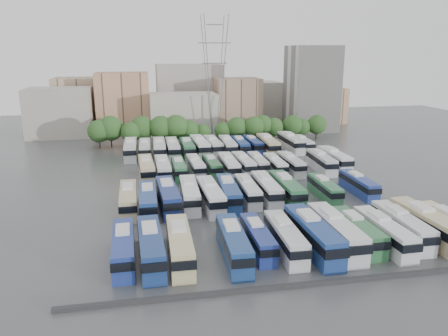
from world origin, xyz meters
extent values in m
plane|color=#424447|center=(0.00, 0.00, 0.00)|extent=(220.00, 220.00, 0.00)
cube|color=#2D2D30|center=(0.00, -33.00, 0.25)|extent=(56.00, 0.50, 0.50)
cylinder|color=black|center=(-29.55, 42.02, 1.21)|extent=(0.36, 0.36, 2.42)
sphere|color=#234C1E|center=(-29.55, 42.02, 4.50)|extent=(5.82, 5.82, 5.82)
cylinder|color=black|center=(-26.64, 42.75, 1.36)|extent=(0.36, 0.36, 2.71)
sphere|color=#234C1E|center=(-26.64, 42.75, 5.03)|extent=(6.51, 6.51, 6.51)
cylinder|color=black|center=(-21.50, 41.25, 1.10)|extent=(0.36, 0.36, 2.21)
sphere|color=#234C1E|center=(-21.50, 41.25, 4.10)|extent=(5.30, 5.30, 5.30)
cylinder|color=black|center=(-18.64, 42.83, 1.31)|extent=(0.36, 0.36, 2.61)
sphere|color=#234C1E|center=(-18.64, 42.83, 4.85)|extent=(6.27, 6.27, 6.27)
cylinder|color=black|center=(-13.71, 41.82, 1.32)|extent=(0.36, 0.36, 2.64)
sphere|color=#234C1E|center=(-13.71, 41.82, 4.90)|extent=(6.33, 6.33, 6.33)
cylinder|color=black|center=(-9.80, 41.32, 1.35)|extent=(0.36, 0.36, 2.71)
sphere|color=#234C1E|center=(-9.80, 41.32, 5.03)|extent=(6.50, 6.50, 6.50)
cylinder|color=black|center=(-6.37, 41.60, 1.09)|extent=(0.36, 0.36, 2.17)
sphere|color=#234C1E|center=(-6.37, 41.60, 4.04)|extent=(5.22, 5.22, 5.22)
cylinder|color=black|center=(-2.63, 42.19, 0.90)|extent=(0.36, 0.36, 1.81)
sphere|color=#234C1E|center=(-2.63, 42.19, 3.36)|extent=(4.34, 4.34, 4.34)
cylinder|color=black|center=(2.77, 41.90, 0.96)|extent=(0.36, 0.36, 1.93)
sphere|color=#234C1E|center=(2.77, 41.90, 3.58)|extent=(4.62, 4.62, 4.62)
cylinder|color=black|center=(6.58, 41.74, 1.17)|extent=(0.36, 0.36, 2.35)
sphere|color=#234C1E|center=(6.58, 41.74, 4.36)|extent=(5.63, 5.63, 5.63)
cylinder|color=black|center=(11.14, 41.17, 1.20)|extent=(0.36, 0.36, 2.39)
sphere|color=#234C1E|center=(11.14, 41.17, 4.44)|extent=(5.74, 5.74, 5.74)
cylinder|color=black|center=(14.06, 42.82, 1.21)|extent=(0.36, 0.36, 2.42)
sphere|color=#234C1E|center=(14.06, 42.82, 4.49)|extent=(5.80, 5.80, 5.80)
cylinder|color=black|center=(17.35, 42.52, 1.08)|extent=(0.36, 0.36, 2.15)
sphere|color=#234C1E|center=(17.35, 42.52, 4.00)|extent=(5.17, 5.17, 5.17)
cylinder|color=black|center=(22.80, 42.59, 1.17)|extent=(0.36, 0.36, 2.33)
sphere|color=#234C1E|center=(22.80, 42.59, 4.33)|extent=(5.60, 5.60, 5.60)
cylinder|color=black|center=(25.63, 42.84, 0.99)|extent=(0.36, 0.36, 1.99)
sphere|color=#234C1E|center=(25.63, 42.84, 3.69)|extent=(4.76, 4.76, 4.76)
cylinder|color=black|center=(29.98, 42.75, 1.14)|extent=(0.36, 0.36, 2.28)
sphere|color=#234C1E|center=(29.98, 42.75, 4.24)|extent=(5.48, 5.48, 5.48)
cube|color=#9E998E|center=(-42.00, 62.00, 7.00)|extent=(18.00, 14.00, 14.00)
cube|color=tan|center=(-24.00, 68.00, 9.00)|extent=(16.00, 12.00, 18.00)
cube|color=#ADA89E|center=(-6.00, 60.00, 6.00)|extent=(20.00, 14.00, 12.00)
cube|color=gray|center=(12.00, 66.00, 8.00)|extent=(14.00, 12.00, 16.00)
cube|color=gray|center=(-2.00, 80.00, 10.00)|extent=(22.00, 16.00, 20.00)
cube|color=tan|center=(-38.00, 78.00, 8.00)|extent=(16.00, 14.00, 16.00)
cube|color=#A39E93|center=(20.00, 78.00, 7.00)|extent=(18.00, 14.00, 14.00)
cube|color=tan|center=(44.00, 72.00, 6.00)|extent=(14.00, 12.00, 12.00)
cube|color=gray|center=(-14.00, 74.00, 5.00)|extent=(12.00, 10.00, 10.00)
cube|color=silver|center=(34.00, 58.00, 13.00)|extent=(14.00, 14.00, 26.00)
cylinder|color=slate|center=(0.00, 48.00, 17.00)|extent=(2.90, 2.91, 33.83)
cylinder|color=slate|center=(0.00, 52.00, 17.00)|extent=(2.90, 2.91, 33.83)
cylinder|color=slate|center=(4.00, 48.00, 17.00)|extent=(2.90, 2.91, 33.83)
cylinder|color=slate|center=(4.00, 52.00, 17.00)|extent=(2.90, 2.91, 33.83)
cube|color=slate|center=(2.00, 50.00, 31.28)|extent=(4.50, 0.30, 0.30)
cube|color=slate|center=(2.00, 50.00, 26.52)|extent=(9.00, 0.30, 0.30)
cube|color=slate|center=(2.00, 50.00, 21.08)|extent=(7.00, 0.30, 0.30)
cube|color=navy|center=(-21.46, -23.48, 1.65)|extent=(2.77, 11.73, 3.31)
cube|color=black|center=(-21.45, -23.63, 2.28)|extent=(2.89, 11.90, 0.97)
cube|color=silver|center=(-21.50, -22.02, 3.52)|extent=(1.73, 3.15, 0.43)
cube|color=navy|center=(-18.24, -24.03, 1.77)|extent=(3.09, 12.55, 3.53)
cube|color=black|center=(-18.24, -24.18, 2.44)|extent=(3.22, 12.74, 1.04)
cube|color=silver|center=(-18.30, -22.47, 3.76)|extent=(1.88, 3.38, 0.46)
cube|color=#C8BC8A|center=(-14.83, -24.22, 1.75)|extent=(2.82, 12.41, 3.50)
cube|color=black|center=(-14.83, -24.38, 2.42)|extent=(2.95, 12.59, 1.03)
cube|color=silver|center=(-14.81, -22.68, 3.73)|extent=(1.80, 3.33, 0.45)
cube|color=navy|center=(-8.41, -24.98, 1.73)|extent=(2.99, 12.26, 3.45)
cube|color=black|center=(-8.42, -25.13, 2.39)|extent=(3.11, 12.45, 1.02)
cube|color=silver|center=(-8.36, -23.46, 3.68)|extent=(1.83, 3.30, 0.45)
cube|color=navy|center=(-4.99, -23.40, 1.51)|extent=(2.34, 10.69, 3.03)
cube|color=black|center=(-4.99, -23.54, 2.09)|extent=(2.45, 10.85, 0.89)
cube|color=silver|center=(-4.98, -22.07, 3.22)|extent=(1.53, 2.86, 0.39)
cube|color=silver|center=(-1.67, -24.34, 1.67)|extent=(2.81, 11.82, 3.33)
cube|color=black|center=(-1.67, -24.48, 2.30)|extent=(2.94, 12.00, 0.98)
cube|color=silver|center=(-1.63, -22.87, 3.55)|extent=(1.75, 3.18, 0.43)
cube|color=navy|center=(1.85, -24.56, 1.90)|extent=(3.14, 13.47, 3.80)
cube|color=black|center=(1.85, -24.73, 2.63)|extent=(3.28, 13.67, 1.12)
cube|color=silver|center=(1.81, -22.88, 4.05)|extent=(1.98, 3.62, 0.49)
cube|color=silver|center=(5.12, -24.17, 1.86)|extent=(2.84, 13.14, 3.72)
cube|color=black|center=(5.12, -24.33, 2.57)|extent=(2.97, 13.34, 1.09)
cube|color=silver|center=(5.13, -22.53, 3.96)|extent=(1.87, 3.51, 0.48)
cube|color=#2E6D3F|center=(8.25, -23.93, 1.60)|extent=(2.58, 11.35, 3.21)
cube|color=black|center=(8.26, -24.07, 2.22)|extent=(2.70, 11.52, 0.94)
cube|color=silver|center=(8.23, -22.51, 3.41)|extent=(1.65, 3.04, 0.41)
cube|color=silver|center=(11.33, -25.10, 1.67)|extent=(2.72, 11.85, 3.34)
cube|color=black|center=(11.34, -25.25, 2.31)|extent=(2.84, 12.03, 0.98)
cube|color=silver|center=(11.31, -23.63, 3.56)|extent=(1.73, 3.18, 0.43)
cube|color=silver|center=(14.74, -23.70, 1.71)|extent=(2.81, 12.11, 3.42)
cube|color=black|center=(14.73, -23.85, 2.36)|extent=(2.94, 12.29, 1.01)
cube|color=silver|center=(14.77, -22.19, 3.64)|extent=(1.77, 3.25, 0.44)
cube|color=#C5B687|center=(18.06, -24.38, 1.88)|extent=(3.25, 13.39, 3.77)
cube|color=black|center=(18.07, -24.55, 2.61)|extent=(3.39, 13.59, 1.11)
cube|color=silver|center=(18.01, -22.72, 4.01)|extent=(2.00, 3.61, 0.49)
cube|color=silver|center=(21.17, -23.59, 3.61)|extent=(1.82, 3.26, 0.44)
cube|color=#C1B284|center=(-21.25, -5.96, 1.69)|extent=(2.71, 12.00, 3.39)
cube|color=black|center=(-21.25, -6.11, 2.34)|extent=(2.84, 12.18, 1.00)
cube|color=silver|center=(-21.27, -4.46, 3.61)|extent=(1.74, 3.21, 0.44)
cube|color=navy|center=(-18.24, -6.98, 1.70)|extent=(2.58, 12.00, 3.40)
cube|color=black|center=(-18.24, -7.13, 2.35)|extent=(2.70, 12.18, 1.00)
cube|color=silver|center=(-18.24, -5.48, 3.62)|extent=(1.71, 3.20, 0.44)
cube|color=navy|center=(-15.05, -6.01, 1.82)|extent=(3.35, 12.96, 3.64)
cube|color=black|center=(-15.04, -6.17, 2.52)|extent=(3.48, 13.16, 1.07)
cube|color=silver|center=(-15.12, -4.40, 3.87)|extent=(1.98, 3.51, 0.47)
cube|color=white|center=(-11.52, -5.25, 1.73)|extent=(3.03, 12.31, 3.46)
cube|color=black|center=(-11.52, -5.40, 2.39)|extent=(3.16, 12.50, 1.02)
cube|color=silver|center=(-11.46, -3.72, 3.69)|extent=(1.85, 3.32, 0.45)
cube|color=silver|center=(-8.32, -6.72, 1.76)|extent=(3.04, 12.54, 3.53)
cube|color=black|center=(-8.32, -6.88, 2.44)|extent=(3.17, 12.73, 1.04)
cube|color=silver|center=(-8.37, -5.16, 3.76)|extent=(1.87, 3.38, 0.46)
cube|color=navy|center=(-5.19, -5.68, 1.74)|extent=(3.25, 12.42, 3.48)
cube|color=black|center=(-5.19, -5.84, 2.41)|extent=(3.38, 12.61, 1.02)
cube|color=silver|center=(-5.11, -4.15, 3.71)|extent=(1.91, 3.37, 0.45)
cube|color=silver|center=(-1.72, -4.85, 1.60)|extent=(2.65, 11.34, 3.20)
cube|color=black|center=(-1.72, -4.99, 2.21)|extent=(2.77, 11.51, 0.94)
cube|color=silver|center=(-1.69, -3.44, 3.40)|extent=(1.67, 3.04, 0.41)
cube|color=silver|center=(1.59, -4.78, 1.72)|extent=(2.82, 12.16, 3.43)
cube|color=black|center=(1.59, -4.93, 2.37)|extent=(2.94, 12.34, 1.01)
cube|color=silver|center=(1.62, -3.26, 3.65)|extent=(1.78, 3.26, 0.44)
cube|color=#2F6F45|center=(4.82, -5.65, 1.78)|extent=(2.83, 12.57, 3.55)
cube|color=black|center=(4.82, -5.80, 2.45)|extent=(2.96, 12.76, 1.04)
cube|color=silver|center=(4.84, -4.08, 3.78)|extent=(1.82, 3.37, 0.46)
cube|color=#307148|center=(11.52, -5.86, 1.50)|extent=(2.43, 10.64, 3.01)
cube|color=black|center=(11.52, -5.99, 2.08)|extent=(2.54, 10.80, 0.88)
cube|color=silver|center=(11.54, -4.53, 3.20)|extent=(1.55, 2.85, 0.39)
cube|color=navy|center=(18.30, -4.93, 1.55)|extent=(2.33, 10.92, 3.09)
cube|color=black|center=(18.30, -5.07, 2.14)|extent=(2.44, 11.08, 0.91)
cube|color=silver|center=(18.30, -3.57, 3.29)|extent=(1.55, 2.91, 0.40)
cube|color=#CAB88B|center=(-18.14, 11.93, 1.77)|extent=(3.13, 12.59, 3.54)
cube|color=black|center=(-18.14, 11.77, 2.45)|extent=(3.26, 12.78, 1.04)
cube|color=silver|center=(-18.20, 13.49, 3.77)|extent=(1.90, 3.40, 0.46)
cube|color=silver|center=(-14.97, 11.41, 1.72)|extent=(2.75, 12.18, 3.44)
cube|color=black|center=(-14.97, 11.26, 2.38)|extent=(2.87, 12.36, 1.01)
cube|color=silver|center=(-14.99, 12.92, 3.66)|extent=(1.77, 3.26, 0.45)
cube|color=#307045|center=(-11.77, 11.86, 1.52)|extent=(2.30, 10.75, 3.04)
cube|color=black|center=(-11.77, 11.73, 2.10)|extent=(2.41, 10.91, 0.90)
cube|color=silver|center=(-11.77, 13.21, 3.24)|extent=(1.53, 2.87, 0.39)
cube|color=silver|center=(-8.25, 13.11, 1.55)|extent=(2.79, 11.01, 3.10)
cube|color=black|center=(-8.25, 12.98, 2.14)|extent=(2.90, 11.18, 0.91)
cube|color=silver|center=(-8.31, 14.48, 3.30)|extent=(1.67, 2.98, 0.40)
cube|color=#2B663A|center=(-4.93, 12.74, 1.51)|extent=(2.54, 10.72, 3.02)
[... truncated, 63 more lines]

